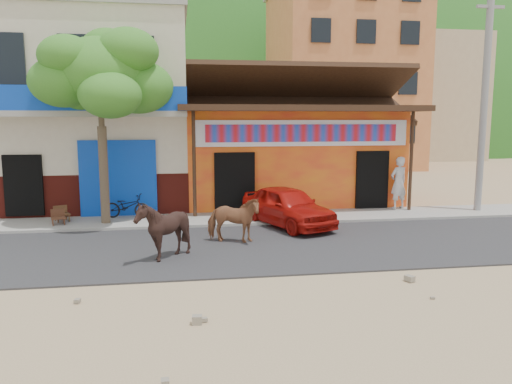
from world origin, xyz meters
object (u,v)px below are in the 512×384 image
pedestrian (398,183)px  cafe_chair_right (62,207)px  cafe_chair_left (58,211)px  cow_dark (163,229)px  tree (102,126)px  red_car (287,206)px  cow_tan (233,220)px  utility_pole (485,96)px  scooter (127,206)px

pedestrian → cafe_chair_right: bearing=-15.6°
pedestrian → cafe_chair_left: (-11.50, -0.99, -0.51)m
cow_dark → cafe_chair_right: size_ratio=1.59×
tree → red_car: size_ratio=1.64×
cow_tan → cafe_chair_left: cow_tan is taller
utility_pole → cow_tan: (-9.10, -3.01, -3.46)m
cow_tan → cow_dark: (-1.81, -1.37, 0.10)m
cow_dark → cafe_chair_left: cow_dark is taller
red_car → scooter: 5.26m
tree → cow_tan: size_ratio=4.06×
cow_dark → red_car: 4.88m
red_car → cafe_chair_right: size_ratio=4.01×
red_car → cafe_chair_left: bearing=150.0°
tree → scooter: 2.75m
red_car → scooter: size_ratio=2.43×
tree → cow_dark: bearing=-65.6°
utility_pole → pedestrian: bearing=165.4°
cafe_chair_right → red_car: bearing=-38.6°
utility_pole → scooter: utility_pole is taller
tree → red_car: bearing=-10.1°
tree → cafe_chair_left: size_ratio=6.89×
cow_tan → cafe_chair_left: 5.78m
tree → cafe_chair_right: tree is taller
cow_dark → scooter: size_ratio=0.96×
cow_tan → cow_dark: cow_dark is taller
cow_tan → pedestrian: pedestrian is taller
cow_dark → pedestrian: pedestrian is taller
scooter → utility_pole: bearing=-79.8°
tree → scooter: size_ratio=4.00×
utility_pole → cafe_chair_right: 14.64m
scooter → cafe_chair_right: 2.01m
tree → cow_dark: (1.90, -4.18, -2.36)m
cafe_chair_left → red_car: bearing=-23.2°
utility_pole → red_car: size_ratio=2.19×
red_car → scooter: red_car is taller
cafe_chair_left → utility_pole: bearing=-14.6°
utility_pole → pedestrian: size_ratio=4.25×
scooter → cafe_chair_right: cafe_chair_right is taller
tree → utility_pole: utility_pole is taller
cow_tan → utility_pole: bearing=-54.8°
cafe_chair_left → tree: bearing=-12.0°
cafe_chair_right → pedestrian: bearing=-24.7°
cow_tan → scooter: size_ratio=0.98×
pedestrian → cafe_chair_right: size_ratio=2.07×
cow_tan → cafe_chair_left: size_ratio=1.70×
utility_pole → scooter: 12.73m
pedestrian → cafe_chair_right: 11.52m
cow_dark → cafe_chair_left: bearing=-142.8°
cafe_chair_left → cafe_chair_right: cafe_chair_right is taller
tree → scooter: tree is taller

